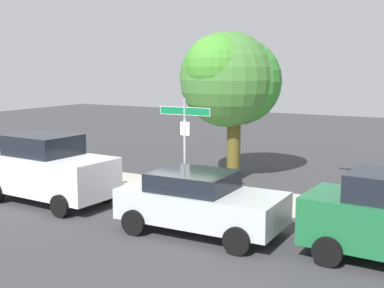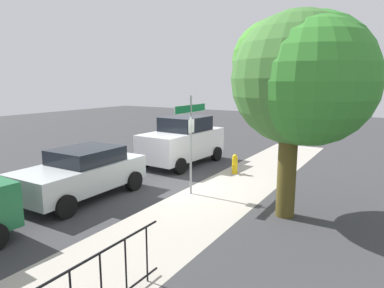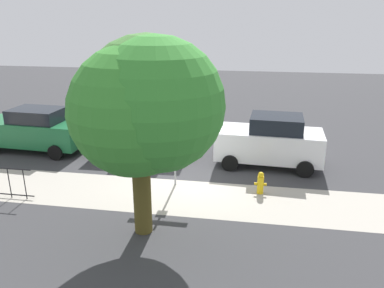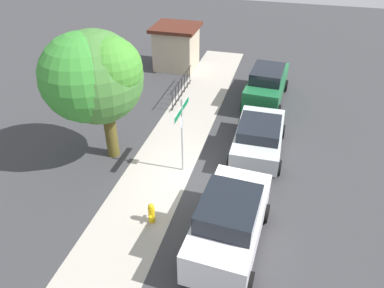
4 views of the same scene
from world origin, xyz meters
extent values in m
plane|color=#38383A|center=(0.00, 0.00, 0.00)|extent=(60.00, 60.00, 0.00)
cube|color=#ADA699|center=(2.00, 1.30, 0.00)|extent=(24.00, 2.60, 0.00)
cylinder|color=#9EA0A5|center=(0.36, 0.40, 1.58)|extent=(0.07, 0.07, 3.16)
cube|color=#0F723D|center=(0.36, 0.40, 2.75)|extent=(1.75, 0.02, 0.22)
cube|color=white|center=(0.36, 0.40, 2.75)|extent=(1.78, 0.02, 0.25)
cube|color=silver|center=(0.36, 0.42, 2.20)|extent=(0.32, 0.02, 0.42)
cylinder|color=#4D441B|center=(0.61, 3.53, 1.39)|extent=(0.49, 0.49, 2.78)
sphere|color=#43902E|center=(0.21, 2.92, 4.11)|extent=(2.23, 2.23, 2.23)
sphere|color=#388A2F|center=(0.54, 4.01, 3.58)|extent=(3.20, 3.20, 3.20)
sphere|color=#407933|center=(0.31, 3.61, 3.65)|extent=(3.45, 3.45, 3.45)
sphere|color=#368A30|center=(0.01, 3.91, 3.72)|extent=(3.27, 3.27, 3.27)
cube|color=white|center=(-2.93, -2.06, 0.89)|extent=(4.24, 2.08, 1.14)
cube|color=black|center=(-3.18, -2.05, 1.77)|extent=(2.08, 1.73, 0.61)
cylinder|color=black|center=(-1.47, -1.23, 0.32)|extent=(0.65, 0.26, 0.64)
cylinder|color=black|center=(-1.58, -3.06, 0.32)|extent=(0.65, 0.26, 0.64)
cylinder|color=black|center=(-4.28, -1.06, 0.32)|extent=(0.65, 0.26, 0.64)
cube|color=silver|center=(2.43, -2.34, 0.70)|extent=(4.07, 1.90, 0.76)
cube|color=black|center=(2.18, -2.34, 1.31)|extent=(1.96, 1.66, 0.45)
cylinder|color=black|center=(3.80, -1.39, 0.32)|extent=(0.64, 0.22, 0.64)
cylinder|color=black|center=(3.81, -3.26, 0.32)|extent=(0.64, 0.22, 0.64)
cylinder|color=black|center=(1.04, -1.41, 0.32)|extent=(0.64, 0.22, 0.64)
cylinder|color=black|center=(1.05, -3.28, 0.32)|extent=(0.64, 0.22, 0.64)
cylinder|color=black|center=(5.82, -1.21, 0.32)|extent=(0.65, 0.26, 0.64)
cylinder|color=black|center=(5.72, -2.94, 0.32)|extent=(0.65, 0.26, 0.64)
cylinder|color=black|center=(4.97, 2.30, 0.53)|extent=(0.03, 0.03, 1.05)
cylinder|color=black|center=(5.52, 2.30, 0.53)|extent=(0.03, 0.03, 1.05)
cylinder|color=yellow|center=(-2.63, 0.60, 0.31)|extent=(0.22, 0.22, 0.62)
sphere|color=yellow|center=(-2.63, 0.60, 0.68)|extent=(0.20, 0.20, 0.20)
cylinder|color=yellow|center=(-2.79, 0.60, 0.34)|extent=(0.10, 0.09, 0.09)
cylinder|color=yellow|center=(-2.47, 0.60, 0.34)|extent=(0.10, 0.09, 0.09)
camera|label=1|loc=(8.14, -13.04, 4.11)|focal=47.24mm
camera|label=2|loc=(9.37, 5.92, 3.56)|focal=31.84mm
camera|label=3|loc=(-2.23, 12.38, 5.71)|focal=35.04mm
camera|label=4|loc=(-10.80, -3.02, 9.14)|focal=34.37mm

